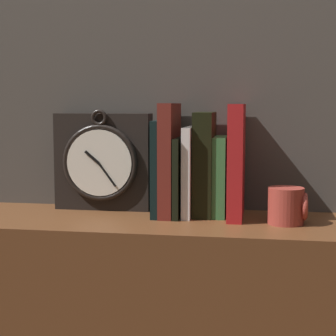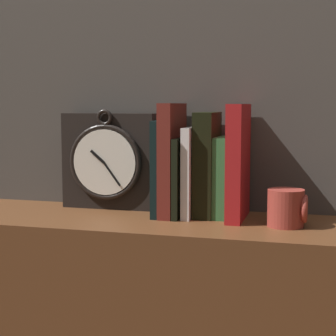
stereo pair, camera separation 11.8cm
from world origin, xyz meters
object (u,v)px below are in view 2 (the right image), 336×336
(book_slot2_black, at_px, (182,177))
(book_slot4_black, at_px, (207,164))
(clock, at_px, (109,161))
(book_slot0_black, at_px, (163,167))
(book_slot1_maroon, at_px, (172,160))
(mug, at_px, (287,208))
(book_slot5_green, at_px, (223,177))
(book_slot6_red, at_px, (238,162))
(book_slot3_white, at_px, (192,172))

(book_slot2_black, distance_m, book_slot4_black, 0.06)
(clock, relative_size, book_slot0_black, 1.11)
(book_slot1_maroon, bearing_deg, mug, -13.75)
(book_slot4_black, bearing_deg, clock, 173.28)
(book_slot4_black, bearing_deg, book_slot1_maroon, -171.42)
(book_slot4_black, bearing_deg, mug, -22.43)
(book_slot5_green, relative_size, book_slot6_red, 0.71)
(clock, relative_size, book_slot5_green, 1.34)
(mug, bearing_deg, clock, 166.30)
(book_slot0_black, bearing_deg, book_slot2_black, -2.21)
(clock, relative_size, book_slot4_black, 1.03)
(book_slot3_white, height_order, book_slot4_black, book_slot4_black)
(book_slot1_maroon, xyz_separation_m, book_slot5_green, (0.11, 0.01, -0.04))
(book_slot3_white, bearing_deg, book_slot5_green, 8.13)
(book_slot1_maroon, relative_size, book_slot5_green, 1.42)
(clock, height_order, book_slot2_black, clock)
(book_slot5_green, xyz_separation_m, mug, (0.14, -0.08, -0.05))
(clock, distance_m, mug, 0.44)
(book_slot2_black, bearing_deg, clock, 167.91)
(book_slot3_white, bearing_deg, book_slot2_black, -168.63)
(book_slot2_black, height_order, book_slot3_white, book_slot3_white)
(book_slot0_black, xyz_separation_m, book_slot3_white, (0.07, 0.00, -0.01))
(book_slot1_maroon, distance_m, book_slot5_green, 0.12)
(book_slot3_white, xyz_separation_m, mug, (0.21, -0.07, -0.06))
(book_slot0_black, bearing_deg, book_slot6_red, -2.19)
(book_slot0_black, relative_size, book_slot3_white, 1.07)
(book_slot0_black, distance_m, book_slot5_green, 0.14)
(clock, bearing_deg, book_slot0_black, -15.18)
(book_slot0_black, relative_size, book_slot6_red, 0.85)
(book_slot0_black, bearing_deg, book_slot4_black, 5.79)
(book_slot3_white, relative_size, book_slot6_red, 0.80)
(book_slot6_red, bearing_deg, mug, -28.00)
(book_slot1_maroon, distance_m, mug, 0.28)
(book_slot0_black, height_order, mug, book_slot0_black)
(book_slot0_black, xyz_separation_m, mug, (0.28, -0.06, -0.07))
(book_slot1_maroon, bearing_deg, book_slot6_red, -1.96)
(book_slot5_green, bearing_deg, book_slot4_black, -176.70)
(book_slot5_green, relative_size, mug, 2.19)
(book_slot5_green, xyz_separation_m, book_slot6_red, (0.04, -0.02, 0.04))
(book_slot0_black, relative_size, book_slot4_black, 0.92)
(book_slot1_maroon, bearing_deg, book_slot2_black, -0.79)
(book_slot1_maroon, xyz_separation_m, book_slot2_black, (0.02, -0.00, -0.04))
(book_slot2_black, height_order, book_slot4_black, book_slot4_black)
(book_slot6_red, bearing_deg, book_slot2_black, 177.82)
(book_slot5_green, height_order, book_slot6_red, book_slot6_red)
(book_slot0_black, bearing_deg, book_slot1_maroon, -3.66)
(book_slot5_green, bearing_deg, mug, -27.88)
(book_slot0_black, height_order, book_slot1_maroon, book_slot1_maroon)
(book_slot5_green, bearing_deg, book_slot0_black, -174.87)
(book_slot6_red, bearing_deg, book_slot5_green, 152.50)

